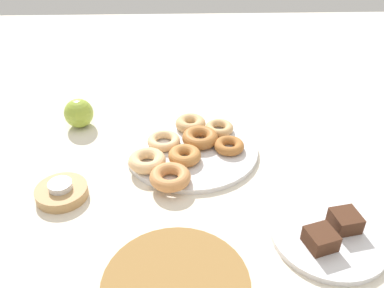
% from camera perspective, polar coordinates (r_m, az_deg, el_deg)
% --- Properties ---
extents(ground_plane, '(2.40, 2.40, 0.00)m').
position_cam_1_polar(ground_plane, '(1.05, -0.05, -1.02)').
color(ground_plane, beige).
extents(donut_plate, '(0.34, 0.34, 0.01)m').
position_cam_1_polar(donut_plate, '(1.05, -0.05, -0.73)').
color(donut_plate, silver).
rests_on(donut_plate, ground_plane).
extents(donut_0, '(0.11, 0.11, 0.03)m').
position_cam_1_polar(donut_0, '(1.12, -0.44, 2.89)').
color(donut_0, tan).
rests_on(donut_0, donut_plate).
extents(donut_1, '(0.10, 0.10, 0.02)m').
position_cam_1_polar(donut_1, '(1.05, -3.98, 0.45)').
color(donut_1, '#EABC84').
rests_on(donut_1, donut_plate).
extents(donut_2, '(0.11, 0.11, 0.03)m').
position_cam_1_polar(donut_2, '(0.99, -1.04, -1.62)').
color(donut_2, '#BC7A3D').
rests_on(donut_2, donut_plate).
extents(donut_3, '(0.11, 0.11, 0.02)m').
position_cam_1_polar(donut_3, '(1.03, 5.21, -0.24)').
color(donut_3, '#AD6B33').
rests_on(donut_3, donut_plate).
extents(donut_4, '(0.12, 0.12, 0.03)m').
position_cam_1_polar(donut_4, '(1.05, 1.14, 0.90)').
color(donut_4, '#AD6B33').
rests_on(donut_4, donut_plate).
extents(donut_5, '(0.08, 0.08, 0.02)m').
position_cam_1_polar(donut_5, '(1.10, 3.84, 2.25)').
color(donut_5, tan).
rests_on(donut_5, donut_plate).
extents(donut_6, '(0.09, 0.09, 0.03)m').
position_cam_1_polar(donut_6, '(0.98, -6.32, -2.32)').
color(donut_6, '#EABC84').
rests_on(donut_6, donut_plate).
extents(donut_7, '(0.13, 0.13, 0.03)m').
position_cam_1_polar(donut_7, '(0.93, -3.08, -4.64)').
color(donut_7, '#C6844C').
rests_on(donut_7, donut_plate).
extents(cake_plate, '(0.23, 0.23, 0.01)m').
position_cam_1_polar(cake_plate, '(0.87, 18.58, -12.10)').
color(cake_plate, silver).
rests_on(cake_plate, ground_plane).
extents(brownie_near, '(0.06, 0.06, 0.03)m').
position_cam_1_polar(brownie_near, '(0.87, 20.66, -10.02)').
color(brownie_near, '#472819').
rests_on(brownie_near, cake_plate).
extents(brownie_far, '(0.07, 0.07, 0.03)m').
position_cam_1_polar(brownie_far, '(0.82, 17.57, -12.54)').
color(brownie_far, '#472819').
rests_on(brownie_far, cake_plate).
extents(candle_holder, '(0.11, 0.11, 0.02)m').
position_cam_1_polar(candle_holder, '(0.95, -17.77, -6.46)').
color(candle_holder, tan).
rests_on(candle_holder, ground_plane).
extents(tealight, '(0.05, 0.05, 0.01)m').
position_cam_1_polar(tealight, '(0.94, -17.98, -5.56)').
color(tealight, silver).
rests_on(tealight, candle_holder).
extents(apple, '(0.08, 0.08, 0.08)m').
position_cam_1_polar(apple, '(1.18, -15.57, 4.18)').
color(apple, '#93AD38').
rests_on(apple, ground_plane).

